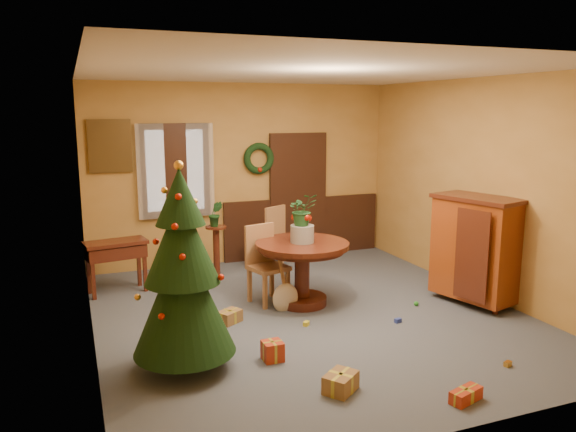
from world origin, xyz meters
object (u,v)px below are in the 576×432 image
dining_table (302,261)px  chair_near (265,261)px  writing_desk (116,254)px  sideboard (475,247)px  christmas_tree (183,273)px

dining_table → chair_near: 0.50m
writing_desk → sideboard: 4.77m
dining_table → chair_near: (-0.40, 0.29, -0.03)m
dining_table → chair_near: bearing=144.1°
writing_desk → chair_near: bearing=-31.1°
writing_desk → sideboard: bearing=-26.4°
writing_desk → dining_table: bearing=-32.0°
sideboard → dining_table: bearing=160.0°
dining_table → writing_desk: size_ratio=1.37×
sideboard → christmas_tree: bearing=-172.1°
christmas_tree → sideboard: christmas_tree is taller
christmas_tree → sideboard: (3.85, 0.53, -0.21)m
chair_near → sideboard: 2.71m
chair_near → writing_desk: (-1.78, 1.07, 0.00)m
dining_table → writing_desk: bearing=148.0°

